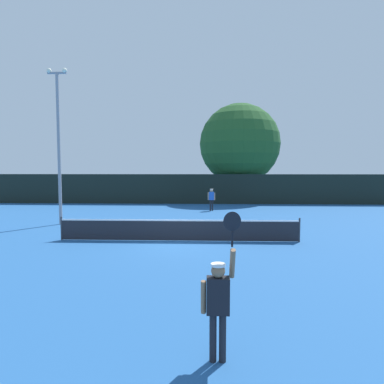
# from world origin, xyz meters

# --- Properties ---
(ground_plane) EXTENTS (120.00, 120.00, 0.00)m
(ground_plane) POSITION_xyz_m (0.00, 0.00, 0.00)
(ground_plane) COLOR #235693
(tennis_net) EXTENTS (10.76, 0.08, 1.07)m
(tennis_net) POSITION_xyz_m (0.00, 0.00, 0.51)
(tennis_net) COLOR #232328
(tennis_net) RESTS_ON ground
(perimeter_fence) EXTENTS (37.23, 0.12, 2.75)m
(perimeter_fence) POSITION_xyz_m (0.00, 16.03, 1.38)
(perimeter_fence) COLOR black
(perimeter_fence) RESTS_ON ground
(player_serving) EXTENTS (0.67, 0.39, 2.52)m
(player_serving) POSITION_xyz_m (1.41, -9.32, 1.11)
(player_serving) COLOR black
(player_serving) RESTS_ON ground
(player_receiving) EXTENTS (0.57, 0.25, 1.69)m
(player_receiving) POSITION_xyz_m (1.66, 10.95, 1.04)
(player_receiving) COLOR blue
(player_receiving) RESTS_ON ground
(tennis_ball) EXTENTS (0.07, 0.07, 0.07)m
(tennis_ball) POSITION_xyz_m (2.47, 2.29, 0.03)
(tennis_ball) COLOR #CCE033
(tennis_ball) RESTS_ON ground
(light_pole) EXTENTS (1.18, 0.28, 8.95)m
(light_pole) POSITION_xyz_m (-7.27, 4.29, 5.05)
(light_pole) COLOR gray
(light_pole) RESTS_ON ground
(large_tree) EXTENTS (8.07, 8.07, 9.80)m
(large_tree) POSITION_xyz_m (4.65, 19.39, 5.76)
(large_tree) COLOR brown
(large_tree) RESTS_ON ground
(parked_car_near) EXTENTS (2.30, 4.37, 1.69)m
(parked_car_near) POSITION_xyz_m (2.17, 21.25, 0.78)
(parked_car_near) COLOR navy
(parked_car_near) RESTS_ON ground
(parked_car_mid) EXTENTS (2.26, 4.35, 1.69)m
(parked_car_mid) POSITION_xyz_m (6.34, 23.65, 0.78)
(parked_car_mid) COLOR #B7B7BC
(parked_car_mid) RESTS_ON ground
(parked_car_far) EXTENTS (1.97, 4.23, 1.69)m
(parked_car_far) POSITION_xyz_m (9.42, 24.44, 0.78)
(parked_car_far) COLOR #B7B7BC
(parked_car_far) RESTS_ON ground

